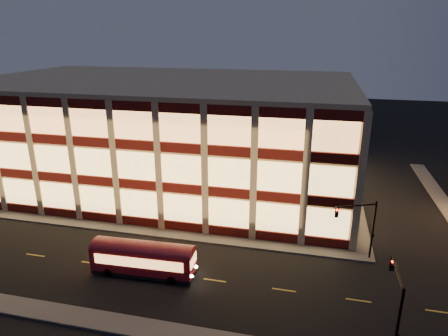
# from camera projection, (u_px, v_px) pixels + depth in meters

# --- Properties ---
(ground) EXTENTS (200.00, 200.00, 0.00)m
(ground) POSITION_uv_depth(u_px,v_px,m) (138.00, 235.00, 42.51)
(ground) COLOR black
(ground) RESTS_ON ground
(sidewalk_office_south) EXTENTS (54.00, 2.00, 0.15)m
(sidewalk_office_south) POSITION_uv_depth(u_px,v_px,m) (117.00, 227.00, 44.06)
(sidewalk_office_south) COLOR #514F4C
(sidewalk_office_south) RESTS_ON ground
(sidewalk_office_east) EXTENTS (2.00, 30.00, 0.15)m
(sidewalk_office_east) POSITION_uv_depth(u_px,v_px,m) (352.00, 194.00, 53.15)
(sidewalk_office_east) COLOR #514F4C
(sidewalk_office_east) RESTS_ON ground
(sidewalk_tower_west) EXTENTS (2.00, 30.00, 0.15)m
(sidewalk_tower_west) POSITION_uv_depth(u_px,v_px,m) (442.00, 201.00, 50.77)
(sidewalk_tower_west) COLOR #514F4C
(sidewalk_tower_west) RESTS_ON ground
(sidewalk_near) EXTENTS (100.00, 2.00, 0.15)m
(sidewalk_near) POSITION_uv_depth(u_px,v_px,m) (66.00, 315.00, 30.53)
(sidewalk_near) COLOR #514F4C
(sidewalk_near) RESTS_ON ground
(office_building) EXTENTS (50.45, 30.45, 14.50)m
(office_building) POSITION_uv_depth(u_px,v_px,m) (167.00, 131.00, 56.33)
(office_building) COLOR tan
(office_building) RESTS_ON ground
(traffic_signal_far) EXTENTS (3.79, 1.87, 6.00)m
(traffic_signal_far) POSITION_uv_depth(u_px,v_px,m) (360.00, 221.00, 36.58)
(traffic_signal_far) COLOR black
(traffic_signal_far) RESTS_ON ground
(traffic_signal_near) EXTENTS (0.32, 4.45, 6.00)m
(traffic_signal_near) POSITION_uv_depth(u_px,v_px,m) (396.00, 299.00, 25.93)
(traffic_signal_near) COLOR black
(traffic_signal_near) RESTS_ON ground
(trolley_bus) EXTENTS (9.23, 2.70, 3.10)m
(trolley_bus) POSITION_uv_depth(u_px,v_px,m) (143.00, 257.00, 35.24)
(trolley_bus) COLOR maroon
(trolley_bus) RESTS_ON ground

